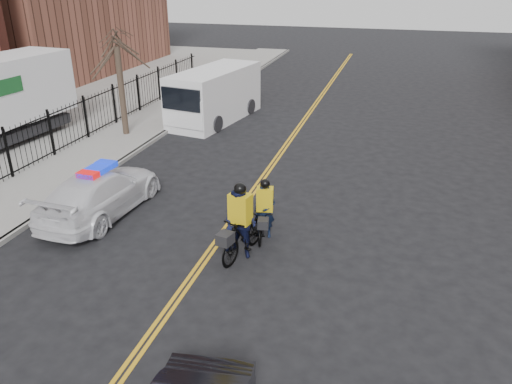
{
  "coord_description": "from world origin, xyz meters",
  "views": [
    {
      "loc": [
        4.61,
        -10.14,
        7.34
      ],
      "look_at": [
        0.91,
        2.74,
        1.3
      ],
      "focal_mm": 35.0,
      "sensor_mm": 36.0,
      "label": 1
    }
  ],
  "objects": [
    {
      "name": "ground",
      "position": [
        0.0,
        0.0,
        0.0
      ],
      "size": [
        120.0,
        120.0,
        0.0
      ],
      "primitive_type": "plane",
      "color": "black",
      "rests_on": "ground"
    },
    {
      "name": "center_line_left",
      "position": [
        -0.08,
        8.0,
        0.01
      ],
      "size": [
        0.1,
        60.0,
        0.01
      ],
      "primitive_type": "cube",
      "color": "gold",
      "rests_on": "ground"
    },
    {
      "name": "center_line_right",
      "position": [
        0.08,
        8.0,
        0.01
      ],
      "size": [
        0.1,
        60.0,
        0.01
      ],
      "primitive_type": "cube",
      "color": "gold",
      "rests_on": "ground"
    },
    {
      "name": "sidewalk",
      "position": [
        -7.5,
        8.0,
        0.07
      ],
      "size": [
        3.0,
        60.0,
        0.15
      ],
      "primitive_type": "cube",
      "color": "gray",
      "rests_on": "ground"
    },
    {
      "name": "curb",
      "position": [
        -6.0,
        8.0,
        0.07
      ],
      "size": [
        0.2,
        60.0,
        0.15
      ],
      "primitive_type": "cube",
      "color": "gray",
      "rests_on": "ground"
    },
    {
      "name": "iron_fence",
      "position": [
        -9.0,
        8.0,
        1.0
      ],
      "size": [
        0.12,
        28.0,
        2.0
      ],
      "primitive_type": null,
      "color": "black",
      "rests_on": "ground"
    },
    {
      "name": "street_tree",
      "position": [
        -7.6,
        10.0,
        3.53
      ],
      "size": [
        3.2,
        3.2,
        4.8
      ],
      "color": "#36281F",
      "rests_on": "sidewalk"
    },
    {
      "name": "police_cruiser",
      "position": [
        -4.24,
        2.52,
        0.74
      ],
      "size": [
        2.27,
        5.11,
        1.62
      ],
      "rotation": [
        0.0,
        0.0,
        3.1
      ],
      "color": "white",
      "rests_on": "ground"
    },
    {
      "name": "cargo_van",
      "position": [
        -4.54,
        13.68,
        1.29
      ],
      "size": [
        3.28,
        6.58,
        2.64
      ],
      "rotation": [
        0.0,
        0.0,
        -0.17
      ],
      "color": "white",
      "rests_on": "ground"
    },
    {
      "name": "cyclist_near",
      "position": [
        1.24,
        2.5,
        0.64
      ],
      "size": [
        1.0,
        1.96,
        1.84
      ],
      "rotation": [
        0.0,
        0.0,
        0.19
      ],
      "color": "black",
      "rests_on": "ground"
    },
    {
      "name": "cyclist_far",
      "position": [
        0.88,
        1.26,
        0.86
      ],
      "size": [
        1.12,
        2.25,
        2.19
      ],
      "rotation": [
        0.0,
        0.0,
        -0.23
      ],
      "color": "black",
      "rests_on": "ground"
    }
  ]
}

